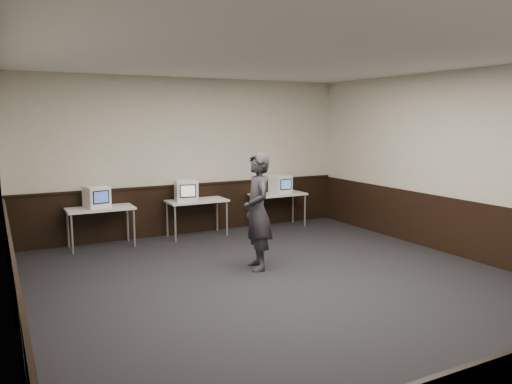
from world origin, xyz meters
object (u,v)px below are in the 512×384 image
Objects in this scene: person at (258,211)px; desk_left at (100,211)px; desk_center at (197,203)px; desk_right at (278,196)px; emac_center at (186,190)px; emac_left at (97,197)px; emac_right at (280,184)px.

desk_left is at bearing -130.42° from person.
desk_center is 2.54m from person.
desk_right is 2.16m from emac_center.
emac_left is at bearing 179.42° from desk_right.
emac_left is at bearing 141.34° from desk_left.
emac_right is at bearing 0.22° from desk_left.
desk_center is 2.67× the size of emac_right.
emac_left reaches higher than desk_center.
desk_right is 2.33× the size of emac_center.
emac_left is at bearing 178.86° from desk_center.
desk_center is at bearing 180.00° from desk_right.
emac_center reaches higher than emac_left.
emac_center is (1.71, -0.08, 0.01)m from emac_left.
desk_left is 1.90m from desk_center.
emac_left is 0.95× the size of emac_center.
emac_center is at bearing -14.15° from emac_left.
desk_left is 3.20m from person.
emac_right reaches higher than desk_left.
desk_center and desk_right have the same top height.
desk_center is 2.45× the size of emac_left.
emac_left is 1.71m from emac_center.
desk_left is 0.65× the size of person.
desk_right is 3.15m from person.
emac_right is (2.21, 0.06, -0.02)m from emac_center.
emac_right is at bearing 0.43° from desk_center.
emac_left is 3.92m from emac_right.
emac_right is 3.19m from person.
desk_center is at bearing 0.00° from desk_left.
desk_center is (1.90, 0.00, 0.00)m from desk_left.
desk_center is at bearing 175.49° from emac_right.
desk_right is at bearing 11.77° from emac_center.
desk_right is 2.45× the size of emac_left.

